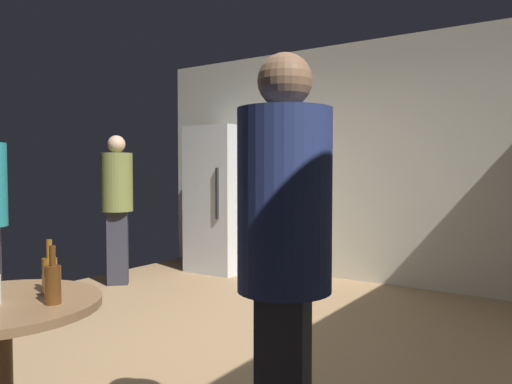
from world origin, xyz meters
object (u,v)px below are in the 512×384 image
at_px(person_in_navy_shirt, 284,248).
at_px(beer_bottle_amber, 50,274).
at_px(person_in_olive_shirt, 117,198).
at_px(refrigerator, 221,199).
at_px(beer_bottle_brown, 53,283).

bearing_deg(person_in_navy_shirt, beer_bottle_amber, -2.98).
relative_size(beer_bottle_amber, person_in_olive_shirt, 0.14).
distance_m(refrigerator, person_in_navy_shirt, 4.39).
bearing_deg(beer_bottle_amber, person_in_olive_shirt, 134.90).
distance_m(beer_bottle_brown, person_in_olive_shirt, 3.53).
xyz_separation_m(refrigerator, beer_bottle_amber, (1.88, -3.60, -0.08)).
relative_size(refrigerator, person_in_olive_shirt, 1.10).
xyz_separation_m(beer_bottle_amber, person_in_olive_shirt, (-2.36, 2.37, 0.14)).
relative_size(person_in_olive_shirt, person_in_navy_shirt, 0.98).
bearing_deg(beer_bottle_brown, person_in_navy_shirt, 24.09).
distance_m(person_in_olive_shirt, person_in_navy_shirt, 3.96).
xyz_separation_m(refrigerator, beer_bottle_brown, (2.04, -3.69, -0.08)).
relative_size(refrigerator, beer_bottle_brown, 7.83).
distance_m(beer_bottle_amber, person_in_olive_shirt, 3.35).
height_order(beer_bottle_brown, person_in_navy_shirt, person_in_navy_shirt).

